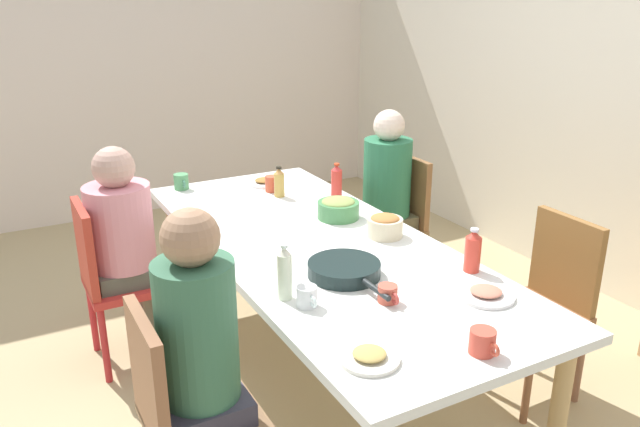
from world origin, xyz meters
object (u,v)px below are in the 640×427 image
Objects in this scene: bowl_1 at (338,208)px; cup_0 at (307,297)px; serving_pan at (345,269)px; cup_1 at (272,184)px; person_3 at (123,235)px; plate_1 at (486,294)px; dining_table at (320,255)px; cup_4 at (181,182)px; cup_3 at (483,342)px; person_2 at (202,348)px; cup_2 at (388,294)px; bottle_0 at (337,182)px; bottle_1 at (279,183)px; chair_3 at (110,275)px; person_1 at (385,188)px; plate_0 at (369,357)px; plate_2 at (264,182)px; bottle_2 at (285,273)px; bowl_0 at (385,225)px; chair_0 at (546,297)px; chair_1 at (396,217)px; chair_2 at (181,410)px; bottle_3 at (473,251)px.

bowl_1 is 1.91× the size of cup_0.
serving_pan is 1.24m from cup_1.
plate_1 is (1.44, 1.12, 0.04)m from person_3.
dining_table is 1.21m from cup_4.
dining_table is 1.02m from person_3.
plate_1 is 0.42m from cup_3.
person_2 reaches higher than cup_2.
person_3 is 1.23m from bottle_0.
dining_table is 13.76× the size of bottle_1.
cup_2 is at bearing -112.51° from plate_1.
cup_0 is at bearing 25.01° from chair_3.
person_1 is at bearing 123.50° from bowl_1.
cup_4 is (-1.97, -0.65, 0.03)m from plate_1.
plate_0 is at bearing -42.54° from cup_2.
plate_0 is at bearing 52.80° from person_2.
cup_2 is (0.66, -0.06, 0.10)m from dining_table.
plate_1 is 1.83m from plate_2.
person_2 is 0.46m from bottle_2.
person_2 reaches higher than cup_0.
cup_2 is 1.42m from bottle_1.
cup_0 is 0.94× the size of cup_4.
cup_1 is (-0.22, -0.67, 0.06)m from person_1.
dining_table is at bearing 16.23° from cup_4.
bowl_1 is (-0.26, 0.25, 0.12)m from dining_table.
person_3 is at bearing -144.27° from serving_pan.
person_2 is 1.25m from bowl_0.
cup_3 is (1.74, 0.82, 0.07)m from person_3.
cup_2 is at bearing -7.57° from bottle_1.
person_2 is 1.13m from plate_1.
chair_0 is at bearing 22.10° from bottle_0.
person_2 is 1.38× the size of chair_3.
dining_table is 0.87m from cup_1.
person_3 is 2.38× the size of serving_pan.
bowl_0 reaches higher than cup_3.
bottle_2 is at bearing -2.17° from cup_4.
bowl_1 is 1.96× the size of cup_2.
chair_0 is 1.31m from plate_0.
person_2 reaches higher than chair_0.
cup_2 is (1.51, -0.19, -0.01)m from cup_1.
chair_1 is 4.24× the size of plate_2.
cup_0 reaches higher than plate_0.
chair_3 is 5.08× the size of bowl_0.
bottle_2 is (1.60, -0.06, 0.06)m from cup_4.
chair_2 is 1.36m from bowl_0.
cup_4 is 0.62m from bottle_1.
bottle_1 reaches higher than chair_3.
chair_1 is 7.18× the size of cup_3.
chair_2 is 1.74m from bottle_1.
cup_2 is at bearing -18.48° from bowl_1.
cup_3 is 0.67m from bottle_3.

